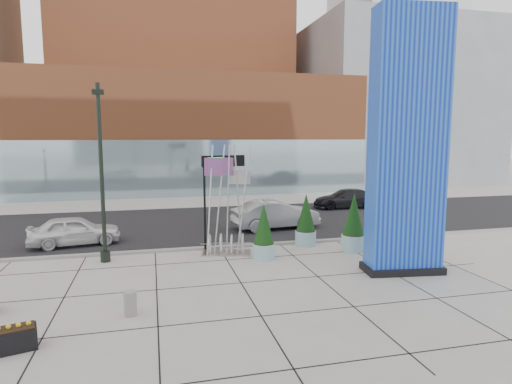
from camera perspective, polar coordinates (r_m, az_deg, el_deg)
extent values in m
plane|color=#9E9991|center=(16.74, -6.16, -11.12)|extent=(160.00, 160.00, 0.00)
cube|color=black|center=(26.36, -9.04, -4.26)|extent=(80.00, 12.00, 0.02)
cube|color=gray|center=(20.53, -7.65, -7.46)|extent=(80.00, 0.30, 0.12)
cube|color=#A95731|center=(42.85, -9.74, 7.59)|extent=(34.00, 10.00, 11.00)
cube|color=#8CA5B2|center=(38.17, -9.13, 3.12)|extent=(34.00, 0.60, 5.00)
cube|color=slate|center=(55.48, 16.99, 10.94)|extent=(20.00, 18.00, 18.00)
cube|color=#0C2DB8|center=(17.35, 19.54, 6.09)|extent=(2.91, 1.46, 10.07)
cube|color=black|center=(18.11, 18.86, -9.58)|extent=(3.16, 1.71, 0.28)
cylinder|color=black|center=(18.92, -19.90, 2.21)|extent=(0.17, 0.17, 7.47)
cylinder|color=black|center=(19.53, -19.44, -8.08)|extent=(0.41, 0.41, 0.47)
cube|color=black|center=(18.94, -20.36, 12.39)|extent=(0.49, 0.27, 0.21)
cube|color=silver|center=(19.73, -3.97, -8.11)|extent=(2.38, 1.58, 0.06)
cylinder|color=silver|center=(18.92, -6.01, -1.20)|extent=(0.08, 0.08, 4.97)
cylinder|color=silver|center=(19.32, -4.98, -1.01)|extent=(0.08, 0.08, 4.97)
cylinder|color=silver|center=(19.14, -3.69, -1.08)|extent=(0.08, 0.08, 4.97)
cylinder|color=silver|center=(19.51, -2.55, -0.90)|extent=(0.08, 0.08, 4.97)
cylinder|color=silver|center=(19.13, -1.56, -1.07)|extent=(0.08, 0.08, 4.97)
torus|color=silver|center=(19.41, -6.12, -7.03)|extent=(0.28, 0.90, 0.90)
torus|color=silver|center=(19.67, -4.75, -6.82)|extent=(0.28, 0.90, 0.90)
torus|color=silver|center=(19.56, -3.21, -6.89)|extent=(0.28, 0.90, 0.90)
torus|color=silver|center=(19.85, -1.90, -6.67)|extent=(0.28, 0.90, 0.90)
cube|color=red|center=(19.01, -4.97, 3.38)|extent=(1.29, 0.26, 0.80)
cube|color=silver|center=(19.30, -2.37, 1.98)|extent=(0.95, 0.38, 0.60)
cylinder|color=gray|center=(13.69, -16.41, -14.06)|extent=(0.38, 0.38, 0.74)
cylinder|color=black|center=(19.93, -6.86, -1.64)|extent=(0.10, 0.10, 4.38)
cube|color=black|center=(19.85, -4.25, 4.12)|extent=(2.08, 0.59, 0.52)
cube|color=#19D833|center=(19.67, -5.40, 4.07)|extent=(0.72, 0.16, 0.37)
cylinder|color=#93C0C6|center=(20.61, 12.81, -6.60)|extent=(1.09, 1.09, 0.76)
cylinder|color=black|center=(20.52, 12.84, -5.57)|extent=(1.00, 1.00, 0.07)
cone|color=black|center=(20.33, 12.92, -2.89)|extent=(0.98, 0.98, 1.95)
cylinder|color=#93C0C6|center=(21.24, 6.63, -6.11)|extent=(1.02, 1.02, 0.72)
cylinder|color=black|center=(21.16, 6.64, -5.16)|extent=(0.94, 0.94, 0.06)
cone|color=black|center=(20.97, 6.68, -2.71)|extent=(0.92, 0.92, 1.84)
cylinder|color=#93C0C6|center=(18.81, 1.03, -7.89)|extent=(0.98, 0.98, 0.69)
cylinder|color=black|center=(18.72, 1.03, -6.87)|extent=(0.90, 0.90, 0.06)
cone|color=black|center=(18.52, 1.04, -4.22)|extent=(0.88, 0.88, 1.77)
cube|color=black|center=(12.84, -30.03, -16.77)|extent=(1.37, 0.93, 0.53)
cube|color=black|center=(12.73, -30.12, -15.59)|extent=(1.26, 0.82, 0.05)
imported|color=white|center=(22.78, -23.02, -4.79)|extent=(4.48, 2.42, 1.45)
imported|color=#989B9F|center=(24.73, 2.62, -3.02)|extent=(5.20, 2.36, 1.65)
imported|color=black|center=(32.48, 11.86, -0.89)|extent=(4.90, 2.17, 1.40)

